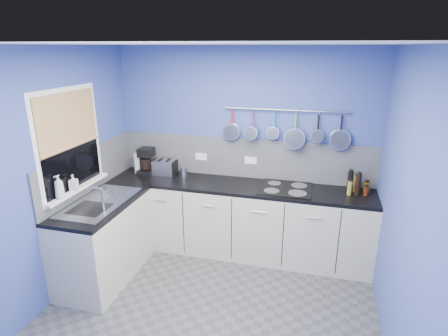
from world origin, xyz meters
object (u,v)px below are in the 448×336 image
at_px(toaster, 165,167).
at_px(hob, 286,188).
at_px(paper_towel, 139,163).
at_px(coffee_maker, 146,161).
at_px(soap_bottle_b, 73,183).
at_px(soap_bottle_a, 59,187).
at_px(canister, 184,172).

bearing_deg(toaster, hob, -8.71).
height_order(paper_towel, coffee_maker, coffee_maker).
bearing_deg(hob, soap_bottle_b, -154.81).
relative_size(coffee_maker, toaster, 1.17).
height_order(soap_bottle_b, coffee_maker, coffee_maker).
distance_m(soap_bottle_b, toaster, 1.24).
distance_m(soap_bottle_a, hob, 2.44).
xyz_separation_m(soap_bottle_b, canister, (0.80, 1.10, -0.18)).
xyz_separation_m(paper_towel, hob, (1.92, -0.09, -0.12)).
distance_m(toaster, hob, 1.58).
bearing_deg(toaster, soap_bottle_a, -116.13).
bearing_deg(hob, paper_towel, 177.34).
height_order(coffee_maker, toaster, coffee_maker).
relative_size(paper_towel, canister, 2.17).
distance_m(paper_towel, toaster, 0.35).
relative_size(canister, hob, 0.20).
height_order(soap_bottle_a, paper_towel, soap_bottle_a).
xyz_separation_m(paper_towel, toaster, (0.35, 0.03, -0.04)).
bearing_deg(paper_towel, coffee_maker, -10.18).
bearing_deg(paper_towel, canister, 1.66).
xyz_separation_m(coffee_maker, canister, (0.50, 0.04, -0.11)).
distance_m(soap_bottle_a, toaster, 1.44).
bearing_deg(paper_towel, soap_bottle_b, -99.46).
xyz_separation_m(toaster, hob, (1.57, -0.12, -0.09)).
xyz_separation_m(soap_bottle_a, hob, (2.10, 1.20, -0.26)).
xyz_separation_m(coffee_maker, toaster, (0.23, 0.05, -0.08)).
xyz_separation_m(soap_bottle_a, coffee_maker, (0.30, 1.27, -0.10)).
height_order(paper_towel, canister, paper_towel).
distance_m(soap_bottle_a, canister, 1.55).
xyz_separation_m(soap_bottle_b, toaster, (0.53, 1.11, -0.14)).
height_order(soap_bottle_a, canister, soap_bottle_a).
distance_m(soap_bottle_b, canister, 1.37).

